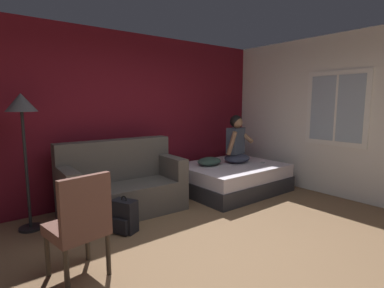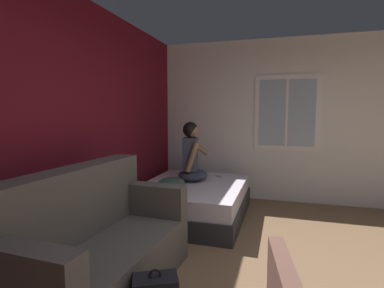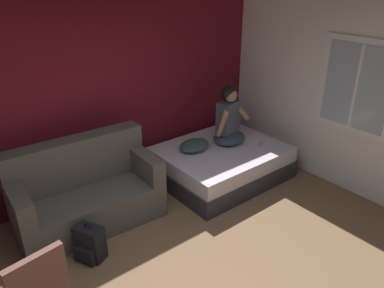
{
  "view_description": "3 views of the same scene",
  "coord_description": "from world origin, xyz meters",
  "px_view_note": "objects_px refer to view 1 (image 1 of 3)",
  "views": [
    {
      "loc": [
        -1.98,
        -2.03,
        1.6
      ],
      "look_at": [
        0.7,
        1.38,
        0.98
      ],
      "focal_mm": 28.0,
      "sensor_mm": 36.0,
      "label": 1
    },
    {
      "loc": [
        -2.19,
        0.47,
        1.49
      ],
      "look_at": [
        1.13,
        1.47,
        1.13
      ],
      "focal_mm": 28.0,
      "sensor_mm": 36.0,
      "label": 2
    },
    {
      "loc": [
        -1.58,
        -1.91,
        2.88
      ],
      "look_at": [
        0.93,
        1.24,
        0.97
      ],
      "focal_mm": 35.0,
      "sensor_mm": 36.0,
      "label": 3
    }
  ],
  "objects_px": {
    "person_seated": "(236,143)",
    "floor_lamp": "(22,116)",
    "side_chair": "(80,223)",
    "backpack": "(124,217)",
    "couch": "(122,186)",
    "throw_pillow": "(209,161)",
    "cell_phone": "(263,163)",
    "bed": "(231,178)"
  },
  "relations": [
    {
      "from": "floor_lamp",
      "to": "side_chair",
      "type": "bearing_deg",
      "value": -83.72
    },
    {
      "from": "throw_pillow",
      "to": "floor_lamp",
      "type": "relative_size",
      "value": 0.28
    },
    {
      "from": "throw_pillow",
      "to": "cell_phone",
      "type": "bearing_deg",
      "value": -26.8
    },
    {
      "from": "person_seated",
      "to": "cell_phone",
      "type": "distance_m",
      "value": 0.6
    },
    {
      "from": "throw_pillow",
      "to": "cell_phone",
      "type": "xyz_separation_m",
      "value": [
        0.91,
        -0.46,
        -0.07
      ]
    },
    {
      "from": "person_seated",
      "to": "backpack",
      "type": "distance_m",
      "value": 2.63
    },
    {
      "from": "throw_pillow",
      "to": "floor_lamp",
      "type": "bearing_deg",
      "value": 176.23
    },
    {
      "from": "person_seated",
      "to": "floor_lamp",
      "type": "relative_size",
      "value": 0.51
    },
    {
      "from": "side_chair",
      "to": "person_seated",
      "type": "relative_size",
      "value": 1.12
    },
    {
      "from": "couch",
      "to": "floor_lamp",
      "type": "distance_m",
      "value": 1.57
    },
    {
      "from": "cell_phone",
      "to": "floor_lamp",
      "type": "distance_m",
      "value": 3.91
    },
    {
      "from": "bed",
      "to": "backpack",
      "type": "relative_size",
      "value": 3.91
    },
    {
      "from": "person_seated",
      "to": "cell_phone",
      "type": "height_order",
      "value": "person_seated"
    },
    {
      "from": "person_seated",
      "to": "floor_lamp",
      "type": "xyz_separation_m",
      "value": [
        -3.4,
        0.3,
        0.59
      ]
    },
    {
      "from": "backpack",
      "to": "throw_pillow",
      "type": "height_order",
      "value": "throw_pillow"
    },
    {
      "from": "cell_phone",
      "to": "floor_lamp",
      "type": "bearing_deg",
      "value": 49.88
    },
    {
      "from": "backpack",
      "to": "floor_lamp",
      "type": "distance_m",
      "value": 1.73
    },
    {
      "from": "couch",
      "to": "person_seated",
      "type": "xyz_separation_m",
      "value": [
        2.22,
        -0.14,
        0.44
      ]
    },
    {
      "from": "couch",
      "to": "cell_phone",
      "type": "distance_m",
      "value": 2.62
    },
    {
      "from": "cell_phone",
      "to": "side_chair",
      "type": "bearing_deg",
      "value": 72.7
    },
    {
      "from": "floor_lamp",
      "to": "backpack",
      "type": "bearing_deg",
      "value": -41.93
    },
    {
      "from": "person_seated",
      "to": "side_chair",
      "type": "bearing_deg",
      "value": -160.1
    },
    {
      "from": "side_chair",
      "to": "floor_lamp",
      "type": "xyz_separation_m",
      "value": [
        -0.16,
        1.47,
        0.9
      ]
    },
    {
      "from": "bed",
      "to": "person_seated",
      "type": "xyz_separation_m",
      "value": [
        0.21,
        0.08,
        0.6
      ]
    },
    {
      "from": "person_seated",
      "to": "floor_lamp",
      "type": "distance_m",
      "value": 3.46
    },
    {
      "from": "side_chair",
      "to": "throw_pillow",
      "type": "bearing_deg",
      "value": 25.7
    },
    {
      "from": "couch",
      "to": "backpack",
      "type": "distance_m",
      "value": 0.73
    },
    {
      "from": "throw_pillow",
      "to": "cell_phone",
      "type": "distance_m",
      "value": 1.02
    },
    {
      "from": "side_chair",
      "to": "backpack",
      "type": "relative_size",
      "value": 2.14
    },
    {
      "from": "person_seated",
      "to": "throw_pillow",
      "type": "relative_size",
      "value": 1.82
    },
    {
      "from": "couch",
      "to": "cell_phone",
      "type": "bearing_deg",
      "value": -10.68
    },
    {
      "from": "bed",
      "to": "side_chair",
      "type": "bearing_deg",
      "value": -160.25
    },
    {
      "from": "side_chair",
      "to": "cell_phone",
      "type": "relative_size",
      "value": 6.81
    },
    {
      "from": "backpack",
      "to": "couch",
      "type": "bearing_deg",
      "value": 66.62
    },
    {
      "from": "couch",
      "to": "backpack",
      "type": "xyz_separation_m",
      "value": [
        -0.28,
        -0.64,
        -0.2
      ]
    },
    {
      "from": "couch",
      "to": "side_chair",
      "type": "height_order",
      "value": "couch"
    },
    {
      "from": "side_chair",
      "to": "cell_phone",
      "type": "height_order",
      "value": "side_chair"
    },
    {
      "from": "couch",
      "to": "throw_pillow",
      "type": "height_order",
      "value": "couch"
    },
    {
      "from": "couch",
      "to": "cell_phone",
      "type": "height_order",
      "value": "couch"
    },
    {
      "from": "bed",
      "to": "backpack",
      "type": "bearing_deg",
      "value": -169.7
    },
    {
      "from": "person_seated",
      "to": "floor_lamp",
      "type": "bearing_deg",
      "value": 174.89
    },
    {
      "from": "throw_pillow",
      "to": "couch",
      "type": "bearing_deg",
      "value": 179.07
    }
  ]
}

